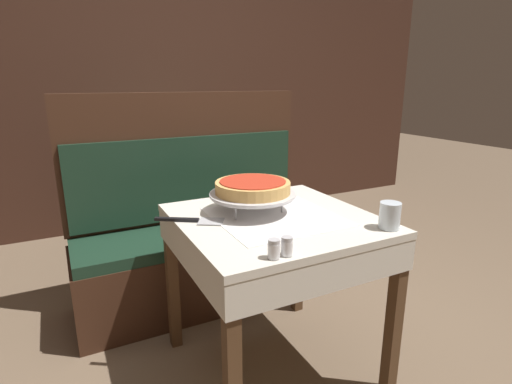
{
  "coord_description": "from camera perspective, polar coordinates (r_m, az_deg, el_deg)",
  "views": [
    {
      "loc": [
        -0.77,
        -1.35,
        1.26
      ],
      "look_at": [
        -0.06,
        0.06,
        0.82
      ],
      "focal_mm": 28.0,
      "sensor_mm": 36.0,
      "label": 1
    }
  ],
  "objects": [
    {
      "name": "dining_table_rear",
      "position": [
        3.14,
        -11.63,
        3.27
      ],
      "size": [
        0.77,
        0.77,
        0.73
      ],
      "color": "#1E6B33",
      "rests_on": "ground_plane"
    },
    {
      "name": "water_glass_near",
      "position": [
        1.58,
        18.57,
        -3.19
      ],
      "size": [
        0.08,
        0.08,
        0.1
      ],
      "color": "silver",
      "rests_on": "dining_table_front"
    },
    {
      "name": "booth_bench",
      "position": [
        2.37,
        -8.26,
        -7.27
      ],
      "size": [
        1.39,
        0.46,
        1.2
      ],
      "color": "#3D2316",
      "rests_on": "ground_plane"
    },
    {
      "name": "deep_dish_pizza",
      "position": [
        1.67,
        -0.47,
        0.75
      ],
      "size": [
        0.32,
        0.32,
        0.05
      ],
      "color": "tan",
      "rests_on": "pizza_pan_stand"
    },
    {
      "name": "pizza_server",
      "position": [
        1.61,
        -9.23,
        -4.0
      ],
      "size": [
        0.26,
        0.19,
        0.01
      ],
      "color": "#BCBCC1",
      "rests_on": "dining_table_front"
    },
    {
      "name": "condiment_caddy",
      "position": [
        3.02,
        -10.91,
        5.9
      ],
      "size": [
        0.15,
        0.15,
        0.16
      ],
      "color": "black",
      "rests_on": "dining_table_rear"
    },
    {
      "name": "pepper_shaker",
      "position": [
        1.29,
        4.42,
        -7.72
      ],
      "size": [
        0.04,
        0.04,
        0.06
      ],
      "color": "silver",
      "rests_on": "dining_table_front"
    },
    {
      "name": "dining_table_front",
      "position": [
        1.68,
        2.68,
        -6.69
      ],
      "size": [
        0.78,
        0.78,
        0.73
      ],
      "color": "beige",
      "rests_on": "ground_plane"
    },
    {
      "name": "napkin_holder",
      "position": [
        1.94,
        -1.56,
        0.86
      ],
      "size": [
        0.1,
        0.05,
        0.09
      ],
      "color": "#B2B2B7",
      "rests_on": "dining_table_front"
    },
    {
      "name": "salt_shaker",
      "position": [
        1.26,
        2.57,
        -8.11
      ],
      "size": [
        0.04,
        0.04,
        0.06
      ],
      "color": "silver",
      "rests_on": "dining_table_front"
    },
    {
      "name": "pizza_pan_stand",
      "position": [
        1.68,
        -0.46,
        -0.44
      ],
      "size": [
        0.37,
        0.37,
        0.08
      ],
      "color": "#ADADB2",
      "rests_on": "dining_table_front"
    },
    {
      "name": "back_wall_panel",
      "position": [
        3.65,
        -15.15,
        14.08
      ],
      "size": [
        6.0,
        0.04,
        2.4
      ],
      "primitive_type": "cube",
      "color": "#3D2319",
      "rests_on": "ground_plane"
    },
    {
      "name": "ground_plane",
      "position": [
        2.01,
        2.44,
        -23.47
      ],
      "size": [
        14.0,
        14.0,
        0.0
      ],
      "primitive_type": "plane",
      "color": "brown"
    }
  ]
}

